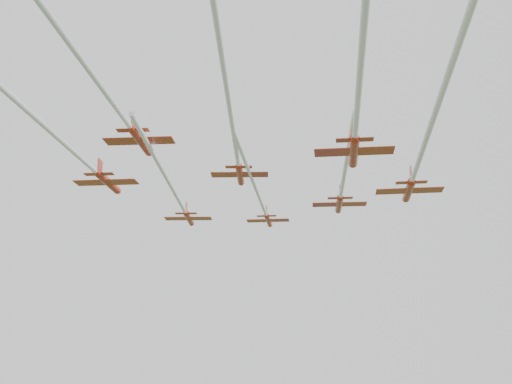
# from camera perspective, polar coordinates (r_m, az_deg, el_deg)

# --- Properties ---
(jet_lead) EXTENTS (7.85, 52.59, 2.36)m
(jet_lead) POSITION_cam_1_polar(r_m,az_deg,el_deg) (107.27, 0.49, -0.97)
(jet_lead) COLOR red
(jet_row2_left) EXTENTS (8.02, 51.20, 2.36)m
(jet_row2_left) POSITION_cam_1_polar(r_m,az_deg,el_deg) (97.01, -6.92, -0.64)
(jet_row2_left) COLOR red
(jet_row2_right) EXTENTS (8.88, 45.61, 2.65)m
(jet_row2_right) POSITION_cam_1_polar(r_m,az_deg,el_deg) (97.84, 7.64, 0.29)
(jet_row2_right) COLOR red
(jet_row3_left) EXTENTS (9.31, 52.34, 2.79)m
(jet_row3_left) POSITION_cam_1_polar(r_m,az_deg,el_deg) (86.77, -15.37, 2.98)
(jet_row3_left) COLOR red
(jet_row3_mid) EXTENTS (8.78, 56.04, 2.45)m
(jet_row3_mid) POSITION_cam_1_polar(r_m,az_deg,el_deg) (78.82, -1.91, 4.59)
(jet_row3_mid) COLOR red
(jet_row3_right) EXTENTS (9.49, 63.49, 2.83)m
(jet_row3_right) POSITION_cam_1_polar(r_m,az_deg,el_deg) (79.62, 14.43, 3.17)
(jet_row3_right) COLOR red
(jet_row4_left) EXTENTS (8.11, 56.57, 2.42)m
(jet_row4_left) POSITION_cam_1_polar(r_m,az_deg,el_deg) (63.10, -13.48, 8.91)
(jet_row4_left) COLOR red
(jet_row4_right) EXTENTS (9.24, 51.69, 2.77)m
(jet_row4_right) POSITION_cam_1_polar(r_m,az_deg,el_deg) (65.55, 8.94, 6.78)
(jet_row4_right) COLOR red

